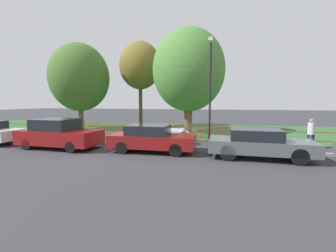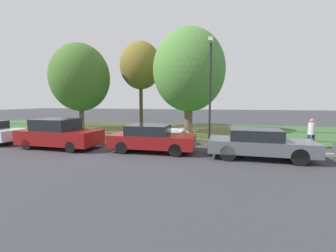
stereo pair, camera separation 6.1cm
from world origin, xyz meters
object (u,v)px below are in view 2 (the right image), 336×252
covered_motorcycle (176,134)px  tree_nearest_kerb (80,78)px  parked_car_navy_estate (151,138)px  parked_car_red_compact (259,143)px  tree_mid_park (189,70)px  street_lamp (210,81)px  pedestrian_near_fence (311,132)px  tree_behind_motorcycle (141,66)px  parked_car_black_saloon (59,134)px

covered_motorcycle → tree_nearest_kerb: bearing=146.8°
parked_car_navy_estate → parked_car_red_compact: (4.91, -0.15, -0.00)m
tree_mid_park → street_lamp: (1.96, -5.57, -1.34)m
parked_car_red_compact → tree_nearest_kerb: (-13.68, 7.26, 3.86)m
covered_motorcycle → pedestrian_near_fence: 7.07m
parked_car_red_compact → pedestrian_near_fence: pedestrian_near_fence is taller
parked_car_navy_estate → parked_car_red_compact: size_ratio=0.96×
tree_behind_motorcycle → street_lamp: bearing=-50.0°
tree_behind_motorcycle → tree_mid_park: tree_mid_park is taller
parked_car_navy_estate → pedestrian_near_fence: pedestrian_near_fence is taller
parked_car_black_saloon → tree_mid_park: tree_mid_park is taller
parked_car_navy_estate → pedestrian_near_fence: bearing=17.0°
parked_car_navy_estate → parked_car_red_compact: bearing=-2.8°
parked_car_navy_estate → tree_behind_motorcycle: bearing=112.0°
parked_car_black_saloon → tree_behind_motorcycle: (0.78, 10.28, 5.05)m
parked_car_red_compact → street_lamp: size_ratio=0.78×
tree_mid_park → pedestrian_near_fence: (7.10, -4.74, -3.97)m
tree_nearest_kerb → covered_motorcycle: bearing=-27.8°
parked_car_navy_estate → pedestrian_near_fence: (7.83, 2.55, 0.22)m
parked_car_black_saloon → tree_behind_motorcycle: bearing=87.5°
parked_car_red_compact → pedestrian_near_fence: (2.92, 2.71, 0.22)m
parked_car_red_compact → street_lamp: bearing=140.9°
parked_car_navy_estate → street_lamp: 4.29m
pedestrian_near_fence → street_lamp: bearing=-175.9°
covered_motorcycle → tree_mid_park: tree_mid_park is taller
tree_behind_motorcycle → street_lamp: 11.04m
parked_car_black_saloon → tree_behind_motorcycle: size_ratio=0.54×
parked_car_navy_estate → tree_nearest_kerb: (-8.77, 7.11, 3.86)m
parked_car_navy_estate → covered_motorcycle: 2.22m
parked_car_navy_estate → street_lamp: (2.69, 1.73, 2.86)m
parked_car_black_saloon → pedestrian_near_fence: pedestrian_near_fence is taller
parked_car_red_compact → tree_behind_motorcycle: size_ratio=0.54×
tree_nearest_kerb → pedestrian_near_fence: 17.60m
tree_behind_motorcycle → parked_car_navy_estate: bearing=-66.9°
covered_motorcycle → tree_behind_motorcycle: bearing=117.1°
parked_car_black_saloon → parked_car_navy_estate: (5.04, 0.28, -0.09)m
tree_mid_park → pedestrian_near_fence: 9.42m
covered_motorcycle → pedestrian_near_fence: size_ratio=1.22×
tree_nearest_kerb → street_lamp: size_ratio=1.33×
tree_nearest_kerb → tree_mid_park: tree_mid_park is taller
parked_car_red_compact → tree_nearest_kerb: size_ratio=0.58×
covered_motorcycle → street_lamp: size_ratio=0.34×
tree_nearest_kerb → street_lamp: 12.70m
parked_car_black_saloon → street_lamp: size_ratio=0.77×
pedestrian_near_fence → parked_car_red_compact: bearing=-142.2°
parked_car_black_saloon → pedestrian_near_fence: (12.87, 2.83, 0.13)m
tree_mid_park → pedestrian_near_fence: bearing=-33.7°
tree_nearest_kerb → pedestrian_near_fence: (16.60, -4.56, -3.64)m
street_lamp → pedestrian_near_fence: bearing=9.1°
parked_car_red_compact → street_lamp: 4.08m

